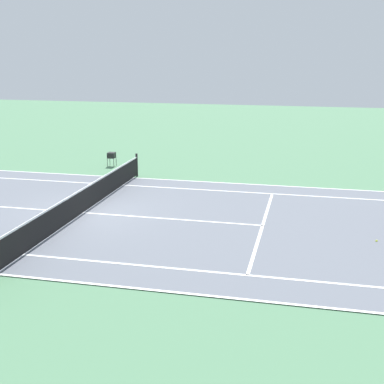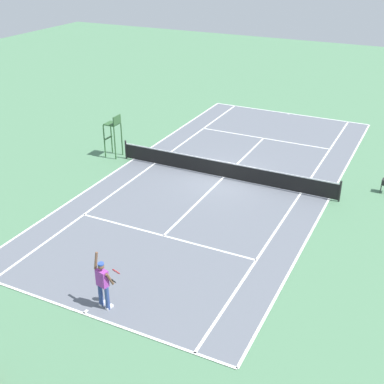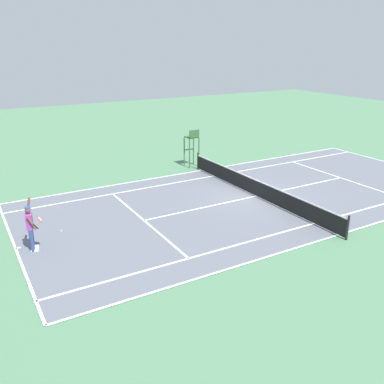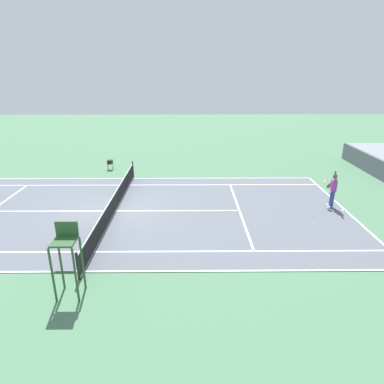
{
  "view_description": "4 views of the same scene",
  "coord_description": "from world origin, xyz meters",
  "px_view_note": "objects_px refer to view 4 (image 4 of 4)",
  "views": [
    {
      "loc": [
        16.69,
        7.79,
        5.66
      ],
      "look_at": [
        -0.13,
        3.95,
        1.0
      ],
      "focal_mm": 49.13,
      "sensor_mm": 36.0,
      "label": 1
    },
    {
      "loc": [
        -9.14,
        22.33,
        11.31
      ],
      "look_at": [
        -0.13,
        3.95,
        1.0
      ],
      "focal_mm": 47.89,
      "sensor_mm": 36.0,
      "label": 2
    },
    {
      "loc": [
        -16.18,
        13.24,
        7.6
      ],
      "look_at": [
        -0.13,
        3.95,
        1.0
      ],
      "focal_mm": 39.09,
      "sensor_mm": 36.0,
      "label": 3
    },
    {
      "loc": [
        15.77,
        3.82,
        6.82
      ],
      "look_at": [
        -0.13,
        3.95,
        1.0
      ],
      "focal_mm": 31.16,
      "sensor_mm": 36.0,
      "label": 4
    }
  ],
  "objects_px": {
    "tennis_player": "(333,190)",
    "tennis_ball": "(313,216)",
    "ball_hopper": "(110,162)",
    "umpire_chair": "(66,251)"
  },
  "relations": [
    {
      "from": "ball_hopper",
      "to": "tennis_player",
      "type": "bearing_deg",
      "value": 61.12
    },
    {
      "from": "tennis_player",
      "to": "tennis_ball",
      "type": "bearing_deg",
      "value": -48.86
    },
    {
      "from": "tennis_ball",
      "to": "umpire_chair",
      "type": "bearing_deg",
      "value": -59.02
    },
    {
      "from": "tennis_ball",
      "to": "umpire_chair",
      "type": "height_order",
      "value": "umpire_chair"
    },
    {
      "from": "tennis_ball",
      "to": "ball_hopper",
      "type": "height_order",
      "value": "ball_hopper"
    },
    {
      "from": "umpire_chair",
      "to": "ball_hopper",
      "type": "relative_size",
      "value": 3.49
    },
    {
      "from": "tennis_player",
      "to": "tennis_ball",
      "type": "distance_m",
      "value": 2.02
    },
    {
      "from": "tennis_player",
      "to": "ball_hopper",
      "type": "xyz_separation_m",
      "value": [
        -7.3,
        -13.23,
        -0.42
      ]
    },
    {
      "from": "tennis_player",
      "to": "ball_hopper",
      "type": "height_order",
      "value": "tennis_player"
    },
    {
      "from": "tennis_ball",
      "to": "ball_hopper",
      "type": "xyz_separation_m",
      "value": [
        -8.47,
        -11.89,
        0.54
      ]
    }
  ]
}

